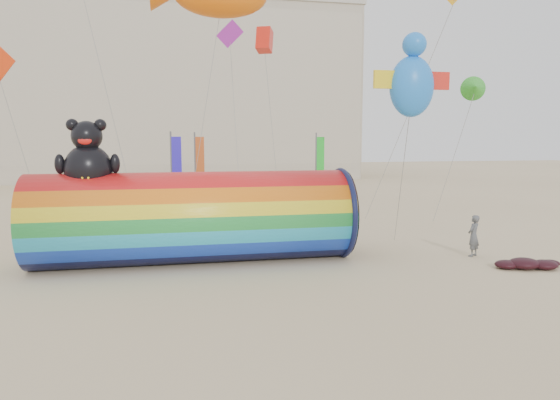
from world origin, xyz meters
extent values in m
plane|color=#CCB58C|center=(0.00, 0.00, 0.00)|extent=(160.00, 160.00, 0.00)
cube|color=#B7AD99|center=(-12.00, 46.00, 10.00)|extent=(60.00, 15.00, 20.00)
cube|color=#28303D|center=(-12.00, 38.44, 10.50)|extent=(59.50, 0.12, 17.00)
cube|color=#B2ADA0|center=(-12.00, 46.00, 20.30)|extent=(60.40, 15.40, 0.60)
cylinder|color=red|center=(-2.78, 1.93, 1.76)|extent=(12.06, 3.52, 3.52)
torus|color=#0F1438|center=(3.13, 1.93, 1.76)|extent=(0.24, 3.69, 3.69)
cylinder|color=black|center=(3.27, 1.93, 1.76)|extent=(0.06, 3.48, 3.48)
ellipsoid|color=black|center=(-6.60, 1.93, 3.67)|extent=(1.72, 1.54, 1.81)
ellipsoid|color=#FFFB1A|center=(-6.60, 1.37, 3.57)|extent=(0.88, 0.39, 0.77)
sphere|color=black|center=(-6.60, 1.93, 4.87)|extent=(1.11, 1.11, 1.11)
sphere|color=black|center=(-7.08, 1.93, 5.28)|extent=(0.44, 0.44, 0.44)
sphere|color=black|center=(-6.12, 1.93, 5.28)|extent=(0.44, 0.44, 0.44)
ellipsoid|color=red|center=(-6.60, 1.47, 4.72)|extent=(0.49, 0.18, 0.31)
ellipsoid|color=black|center=(-7.55, 1.83, 3.87)|extent=(0.36, 0.36, 0.72)
ellipsoid|color=black|center=(-5.65, 1.83, 3.87)|extent=(0.36, 0.36, 0.72)
imported|color=#505357|center=(8.35, 0.53, 0.85)|extent=(0.74, 0.68, 1.70)
ellipsoid|color=#380A13|center=(9.06, -1.64, 0.20)|extent=(1.17, 0.99, 0.41)
ellipsoid|color=#380A13|center=(9.76, -1.84, 0.17)|extent=(0.99, 0.84, 0.34)
ellipsoid|color=#380A13|center=(8.46, -1.49, 0.16)|extent=(0.91, 0.77, 0.32)
ellipsoid|color=#380A13|center=(9.36, -1.24, 0.14)|extent=(0.78, 0.66, 0.27)
ellipsoid|color=#380A13|center=(10.26, -1.54, 0.13)|extent=(0.73, 0.62, 0.25)
cylinder|color=#59595E|center=(-3.72, 12.19, 2.60)|extent=(0.10, 0.10, 5.20)
cube|color=#2C1BCF|center=(-3.41, 12.19, 2.65)|extent=(0.56, 0.06, 4.50)
cylinder|color=#59595E|center=(-2.25, 15.20, 2.60)|extent=(0.10, 0.10, 5.20)
cube|color=#B94A1A|center=(-1.94, 15.20, 2.65)|extent=(0.56, 0.06, 4.50)
cylinder|color=#59595E|center=(6.20, 16.49, 2.60)|extent=(0.10, 0.10, 5.20)
cube|color=green|center=(6.51, 16.49, 2.65)|extent=(0.56, 0.06, 4.50)
ellipsoid|color=#207AE9|center=(4.31, -1.72, 6.50)|extent=(1.51, 1.18, 2.02)
cone|color=green|center=(11.43, 5.75, 7.35)|extent=(1.25, 1.25, 1.12)
cube|color=purple|center=(0.01, 14.37, 11.22)|extent=(1.01, 0.06, 1.42)
cube|color=red|center=(1.50, 10.55, 10.18)|extent=(0.78, 0.78, 1.24)
camera|label=1|loc=(-3.42, -17.41, 4.78)|focal=32.00mm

